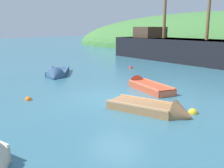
% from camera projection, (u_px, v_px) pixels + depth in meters
% --- Properties ---
extents(ground_plane, '(120.00, 120.00, 0.00)m').
position_uv_depth(ground_plane, '(116.00, 98.00, 11.68)').
color(ground_plane, teal).
extents(shore_hill, '(53.28, 25.52, 11.00)m').
position_uv_depth(shore_hill, '(223.00, 47.00, 40.87)').
color(shore_hill, '#477F3D').
rests_on(shore_hill, ground).
extents(sailing_ship, '(17.01, 8.65, 12.41)m').
position_uv_depth(sailing_ship, '(179.00, 52.00, 24.75)').
color(sailing_ship, black).
rests_on(sailing_ship, ground).
extents(rowboat_outer_left, '(3.19, 3.60, 1.19)m').
position_uv_depth(rowboat_outer_left, '(57.00, 74.00, 17.13)').
color(rowboat_outer_left, '#335175').
rests_on(rowboat_outer_left, ground).
extents(rowboat_center, '(3.44, 2.59, 0.94)m').
position_uv_depth(rowboat_center, '(145.00, 87.00, 13.52)').
color(rowboat_center, '#C64C2D').
rests_on(rowboat_center, ground).
extents(rowboat_outer_right, '(3.21, 1.13, 1.05)m').
position_uv_depth(rowboat_outer_right, '(156.00, 111.00, 9.64)').
color(rowboat_outer_right, '#9E7047').
rests_on(rowboat_outer_right, ground).
extents(buoy_orange, '(0.31, 0.31, 0.31)m').
position_uv_depth(buoy_orange, '(28.00, 100.00, 11.39)').
color(buoy_orange, orange).
rests_on(buoy_orange, ground).
extents(buoy_red, '(0.31, 0.31, 0.31)m').
position_uv_depth(buoy_red, '(131.00, 68.00, 20.18)').
color(buoy_red, red).
rests_on(buoy_red, ground).
extents(buoy_yellow, '(0.37, 0.37, 0.37)m').
position_uv_depth(buoy_yellow, '(193.00, 113.00, 9.63)').
color(buoy_yellow, yellow).
rests_on(buoy_yellow, ground).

